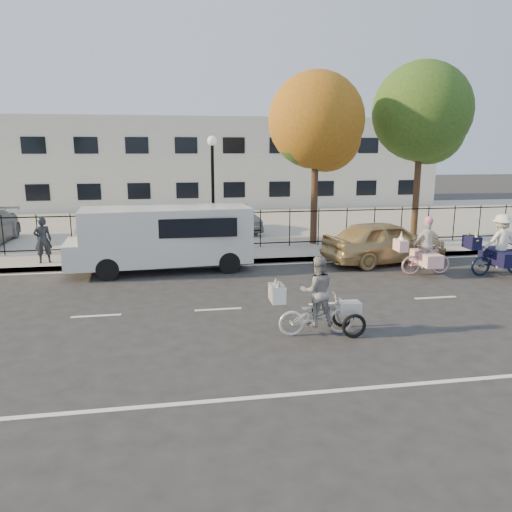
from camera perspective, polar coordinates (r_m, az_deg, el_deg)
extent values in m
plane|color=#333334|center=(12.83, -4.35, -6.12)|extent=(120.00, 120.00, 0.00)
cube|color=#A8A399|center=(17.66, -5.93, -0.78)|extent=(60.00, 0.10, 0.15)
cube|color=#A8A399|center=(18.69, -6.15, -0.07)|extent=(60.00, 2.20, 0.15)
cube|color=#A8A399|center=(27.44, -7.38, 3.84)|extent=(60.00, 15.60, 0.15)
cube|color=silver|center=(37.16, -8.21, 10.52)|extent=(34.00, 10.00, 6.00)
cylinder|color=black|center=(19.09, -4.93, 6.53)|extent=(0.12, 0.12, 4.00)
sphere|color=white|center=(19.00, -5.05, 12.99)|extent=(0.36, 0.36, 0.36)
cylinder|color=black|center=(19.19, -12.93, 2.98)|extent=(0.06, 0.06, 1.80)
cylinder|color=black|center=(19.17, -10.84, 3.06)|extent=(0.06, 0.06, 1.80)
cube|color=#59140F|center=(19.09, -11.97, 4.80)|extent=(0.85, 0.04, 0.60)
imported|color=silver|center=(11.10, 6.92, -6.73)|extent=(1.70, 0.62, 0.89)
imported|color=white|center=(10.93, 6.99, -4.01)|extent=(0.76, 0.60, 1.55)
cube|color=white|center=(10.74, 2.42, -4.27)|extent=(0.31, 0.55, 0.35)
cone|color=white|center=(10.78, 2.30, -2.89)|extent=(0.14, 0.14, 0.18)
cone|color=white|center=(10.56, 2.57, -3.22)|extent=(0.14, 0.14, 0.18)
torus|color=black|center=(11.07, 11.13, -7.86)|extent=(0.55, 0.09, 0.55)
torus|color=black|center=(11.67, 9.93, -6.73)|extent=(0.55, 0.09, 0.55)
cube|color=white|center=(11.27, 10.57, -5.77)|extent=(0.50, 0.35, 0.25)
imported|color=#D29FA5|center=(17.05, 18.86, -0.40)|extent=(1.67, 0.53, 0.99)
imported|color=white|center=(16.95, 18.98, 1.26)|extent=(0.93, 0.41, 1.57)
cube|color=#FEC1C4|center=(16.57, 16.21, 1.18)|extent=(0.32, 0.56, 0.36)
cone|color=white|center=(16.52, 16.27, 2.26)|extent=(0.12, 0.12, 0.32)
cube|color=#FEC1C4|center=(17.04, 18.87, -0.24)|extent=(0.59, 1.31, 0.40)
sphere|color=pink|center=(16.83, 19.16, 3.83)|extent=(0.28, 0.28, 0.28)
imported|color=black|center=(17.91, 26.01, -0.41)|extent=(1.92, 0.72, 1.00)
imported|color=white|center=(17.80, 26.19, 1.53)|extent=(1.15, 0.68, 1.74)
cube|color=black|center=(17.26, 23.45, 1.45)|extent=(0.35, 0.62, 0.40)
cone|color=yellow|center=(17.39, 23.16, 2.29)|extent=(0.13, 0.26, 0.36)
cone|color=yellow|center=(17.07, 23.87, 2.06)|extent=(0.13, 0.26, 0.36)
cube|color=black|center=(17.89, 26.04, -0.06)|extent=(0.66, 1.46, 0.44)
cube|color=white|center=(16.87, -10.14, 2.42)|extent=(5.59, 2.40, 1.82)
cube|color=white|center=(17.24, -20.02, 0.37)|extent=(0.64, 2.00, 0.81)
cylinder|color=black|center=(16.29, -16.80, -1.35)|extent=(0.72, 0.31, 0.71)
cylinder|color=black|center=(18.02, -16.14, -0.04)|extent=(0.72, 0.31, 0.71)
cylinder|color=black|center=(16.26, -3.25, -0.86)|extent=(0.72, 0.31, 0.71)
cylinder|color=black|center=(17.99, -3.90, 0.40)|extent=(0.72, 0.31, 0.71)
imported|color=tan|center=(18.35, 14.48, 1.60)|extent=(4.79, 2.70, 1.54)
imported|color=black|center=(18.62, -23.18, 1.69)|extent=(0.66, 0.53, 1.59)
imported|color=silver|center=(22.02, -16.00, 3.37)|extent=(2.78, 5.07, 1.35)
imported|color=#53585B|center=(23.72, -2.35, 4.32)|extent=(2.11, 3.96, 1.24)
cylinder|color=#442D1D|center=(20.67, 6.69, 7.17)|extent=(0.28, 0.28, 4.48)
sphere|color=#9F6219|center=(20.62, 6.89, 15.16)|extent=(3.84, 3.84, 3.84)
sphere|color=#9F6219|center=(20.94, 8.03, 13.33)|extent=(2.81, 2.81, 2.81)
cylinder|color=#442D1D|center=(22.99, 17.90, 7.64)|extent=(0.28, 0.28, 4.85)
sphere|color=#385B1E|center=(22.98, 18.42, 15.41)|extent=(4.16, 4.16, 4.16)
sphere|color=#385B1E|center=(23.36, 19.18, 13.59)|extent=(3.05, 3.05, 3.05)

